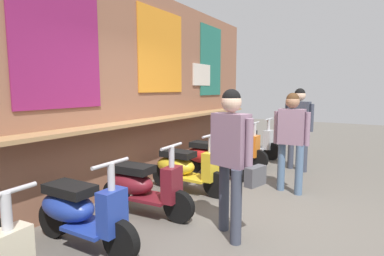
% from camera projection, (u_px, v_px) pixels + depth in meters
% --- Properties ---
extents(ground_plane, '(25.62, 25.62, 0.00)m').
position_uv_depth(ground_plane, '(232.00, 216.00, 4.05)').
color(ground_plane, '#605B54').
extents(market_stall_facade, '(9.15, 0.61, 3.30)m').
position_uv_depth(market_stall_facade, '(115.00, 88.00, 4.86)').
color(market_stall_facade, '#8C5B44').
rests_on(market_stall_facade, ground_plane).
extents(scooter_blue, '(0.46, 1.40, 0.97)m').
position_uv_depth(scooter_blue, '(79.00, 210.00, 3.24)').
color(scooter_blue, '#233D9E').
rests_on(scooter_blue, ground_plane).
extents(scooter_maroon, '(0.48, 1.40, 0.97)m').
position_uv_depth(scooter_maroon, '(140.00, 185.00, 4.09)').
color(scooter_maroon, maroon).
rests_on(scooter_maroon, ground_plane).
extents(scooter_yellow, '(0.46, 1.40, 0.97)m').
position_uv_depth(scooter_yellow, '(184.00, 167.00, 5.01)').
color(scooter_yellow, gold).
rests_on(scooter_yellow, ground_plane).
extents(scooter_red, '(0.46, 1.40, 0.97)m').
position_uv_depth(scooter_red, '(211.00, 157.00, 5.81)').
color(scooter_red, red).
rests_on(scooter_red, ground_plane).
extents(scooter_orange, '(0.46, 1.40, 0.97)m').
position_uv_depth(scooter_orange, '(233.00, 148.00, 6.69)').
color(scooter_orange, orange).
rests_on(scooter_orange, ground_plane).
extents(scooter_silver, '(0.46, 1.40, 0.97)m').
position_uv_depth(scooter_silver, '(249.00, 141.00, 7.51)').
color(scooter_silver, '#B2B5BA').
rests_on(scooter_silver, ground_plane).
extents(shopper_with_handbag, '(0.38, 0.66, 1.65)m').
position_uv_depth(shopper_with_handbag, '(232.00, 149.00, 3.37)').
color(shopper_with_handbag, '#383D4C').
rests_on(shopper_with_handbag, ground_plane).
extents(shopper_browsing, '(0.21, 0.55, 1.59)m').
position_uv_depth(shopper_browsing, '(291.00, 133.00, 4.87)').
color(shopper_browsing, slate).
rests_on(shopper_browsing, ground_plane).
extents(shopper_passing, '(0.26, 0.57, 1.66)m').
position_uv_depth(shopper_passing, '(299.00, 120.00, 6.22)').
color(shopper_passing, '#383D4C').
rests_on(shopper_passing, ground_plane).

